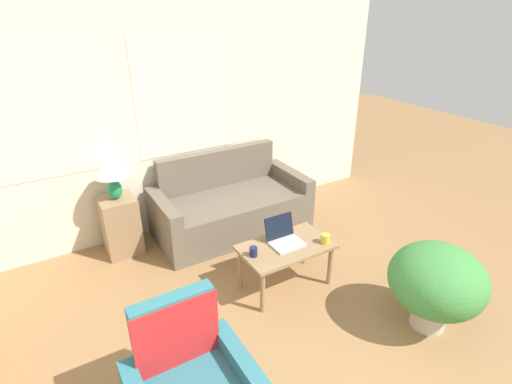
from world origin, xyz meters
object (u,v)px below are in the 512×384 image
(couch, at_px, (230,207))
(cup_navy, at_px, (325,239))
(table_lamp, at_px, (111,168))
(coffee_table, at_px, (286,251))
(cup_yellow, at_px, (253,252))
(laptop, at_px, (284,237))
(potted_plant, at_px, (437,281))

(couch, distance_m, cup_navy, 1.43)
(cup_navy, bearing_deg, table_lamp, 134.65)
(table_lamp, bearing_deg, coffee_table, -49.55)
(coffee_table, bearing_deg, cup_yellow, 178.09)
(laptop, distance_m, potted_plant, 1.32)
(couch, xyz_separation_m, cup_navy, (0.29, -1.38, 0.22))
(potted_plant, bearing_deg, table_lamp, 128.17)
(table_lamp, xyz_separation_m, laptop, (1.19, -1.33, -0.48))
(couch, relative_size, table_lamp, 3.58)
(coffee_table, xyz_separation_m, potted_plant, (0.74, -1.05, 0.07))
(cup_yellow, xyz_separation_m, potted_plant, (1.08, -1.06, -0.04))
(laptop, bearing_deg, couch, 88.27)
(couch, relative_size, cup_yellow, 20.23)
(table_lamp, distance_m, potted_plant, 3.14)
(table_lamp, height_order, coffee_table, table_lamp)
(table_lamp, xyz_separation_m, coffee_table, (1.18, -1.38, -0.60))
(coffee_table, xyz_separation_m, laptop, (0.01, 0.05, 0.11))
(table_lamp, relative_size, coffee_table, 0.58)
(laptop, distance_m, cup_navy, 0.38)
(couch, distance_m, table_lamp, 1.42)
(laptop, bearing_deg, table_lamp, 131.92)
(couch, height_order, potted_plant, couch)
(couch, bearing_deg, cup_yellow, -107.78)
(cup_yellow, bearing_deg, table_lamp, 121.40)
(laptop, height_order, cup_yellow, laptop)
(coffee_table, height_order, cup_yellow, cup_yellow)
(couch, height_order, cup_yellow, couch)
(table_lamp, bearing_deg, couch, -7.09)
(cup_yellow, bearing_deg, couch, 72.22)
(coffee_table, bearing_deg, laptop, 76.54)
(coffee_table, height_order, laptop, laptop)
(cup_navy, distance_m, potted_plant, 0.99)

